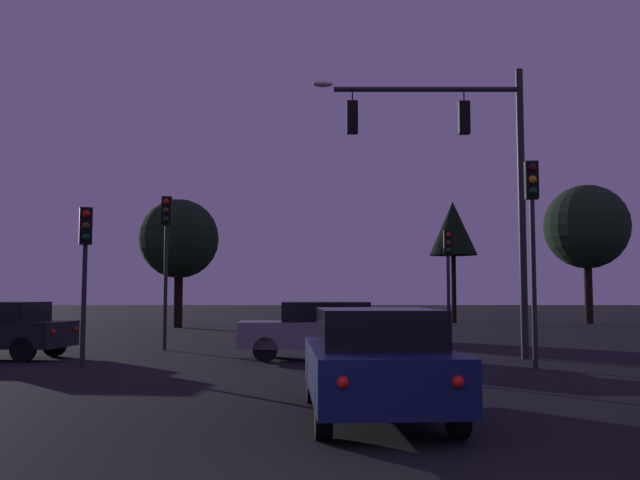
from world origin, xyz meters
TOP-DOWN VIEW (x-y plane):
  - ground_plane at (0.00, 24.50)m, footprint 168.00×168.00m
  - traffic_signal_mast_arm at (4.14, 13.79)m, footprint 5.78×0.37m
  - traffic_light_corner_left at (-5.53, 11.80)m, footprint 0.37×0.39m
  - traffic_light_corner_right at (5.15, 11.30)m, footprint 0.32×0.36m
  - traffic_light_median at (4.75, 20.11)m, footprint 0.30×0.35m
  - traffic_light_far_side at (-4.66, 16.78)m, footprint 0.31×0.36m
  - car_nearside_lane at (0.92, 4.74)m, footprint 2.04×4.47m
  - car_crossing_right at (0.17, 13.75)m, footprint 4.40×1.89m
  - tree_behind_sign at (15.87, 36.21)m, footprint 4.95×4.95m
  - tree_left_far at (8.24, 37.59)m, footprint 2.90×2.90m
  - tree_center_horizon at (-7.24, 31.68)m, footprint 4.14×4.14m

SIDE VIEW (x-z plane):
  - ground_plane at x=0.00m, z-range 0.00..0.00m
  - car_crossing_right at x=0.17m, z-range 0.03..1.55m
  - car_nearside_lane at x=0.92m, z-range 0.04..1.56m
  - traffic_light_corner_left at x=-5.53m, z-range 0.81..4.64m
  - traffic_light_median at x=4.75m, z-range 0.85..4.87m
  - traffic_light_far_side at x=-4.66m, z-range 0.97..5.76m
  - traffic_light_corner_right at x=5.15m, z-range 0.99..5.85m
  - tree_center_horizon at x=-7.24m, z-range 1.25..7.96m
  - traffic_signal_mast_arm at x=4.14m, z-range 1.42..9.31m
  - tree_behind_sign at x=15.87m, z-range 1.59..9.76m
  - tree_left_far at x=8.24m, z-range 2.00..9.37m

